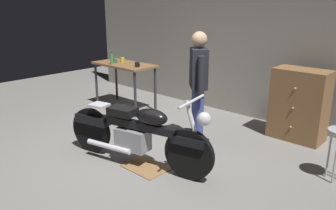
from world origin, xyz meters
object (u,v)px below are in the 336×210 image
wooden_dresser (299,105)px  mug_black_matte (137,65)px  motorcycle (137,132)px  person_standing (198,84)px  mug_green_speckled (115,61)px  mug_yellow_tall (122,60)px  bottle (112,59)px

wooden_dresser → mug_black_matte: size_ratio=9.43×
wooden_dresser → motorcycle: bearing=-117.4°
person_standing → mug_green_speckled: 2.39m
mug_yellow_tall → mug_black_matte: bearing=-14.6°
wooden_dresser → mug_green_speckled: wooden_dresser is taller
motorcycle → wooden_dresser: (1.18, 2.27, 0.10)m
wooden_dresser → mug_black_matte: wooden_dresser is taller
person_standing → mug_black_matte: 1.77m
person_standing → mug_yellow_tall: bearing=31.1°
mug_black_matte → mug_green_speckled: 0.63m
mug_black_matte → bottle: 0.58m
mug_yellow_tall → bottle: bottle is taller
person_standing → mug_yellow_tall: size_ratio=15.01×
wooden_dresser → person_standing: bearing=-129.4°
wooden_dresser → bottle: 3.46m
motorcycle → bottle: 2.54m
motorcycle → mug_black_matte: 2.18m
mug_black_matte → mug_yellow_tall: size_ratio=1.05×
motorcycle → mug_black_matte: size_ratio=18.49×
wooden_dresser → bottle: bearing=-163.5°
mug_yellow_tall → motorcycle: bearing=-36.6°
mug_black_matte → mug_yellow_tall: same height
mug_green_speckled → motorcycle: bearing=-33.4°
mug_black_matte → mug_yellow_tall: bearing=165.4°
person_standing → mug_black_matte: person_standing is taller
person_standing → mug_green_speckled: size_ratio=15.65×
wooden_dresser → mug_green_speckled: (-3.37, -0.83, 0.40)m
person_standing → bottle: size_ratio=6.93×
mug_black_matte → mug_green_speckled: size_ratio=1.09×
motorcycle → wooden_dresser: size_ratio=1.96×
person_standing → mug_black_matte: bearing=31.4°
wooden_dresser → bottle: bottle is taller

